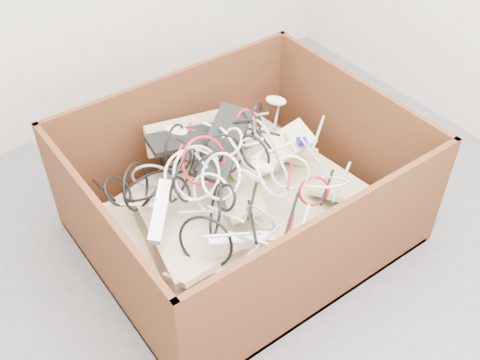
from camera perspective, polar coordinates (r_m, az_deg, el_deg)
ground at (r=2.48m, az=3.48°, el=-9.49°), size 3.00×3.00×0.00m
cardboard_box at (r=2.54m, az=-0.08°, el=-3.08°), size 1.30×1.09×0.59m
keyboard_pile at (r=2.49m, az=0.38°, el=0.37°), size 1.05×0.96×0.36m
mice_scatter at (r=2.41m, az=-1.55°, el=1.24°), size 0.93×0.81×0.17m
power_strip_left at (r=2.24m, az=-7.96°, el=-3.08°), size 0.21×0.24×0.11m
power_strip_right at (r=2.15m, az=0.14°, el=-6.10°), size 0.26×0.15×0.09m
vga_plug at (r=2.58m, az=6.17°, el=3.83°), size 0.06×0.06×0.03m
cable_tangle at (r=2.35m, az=-2.19°, el=1.07°), size 1.08×0.87×0.45m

